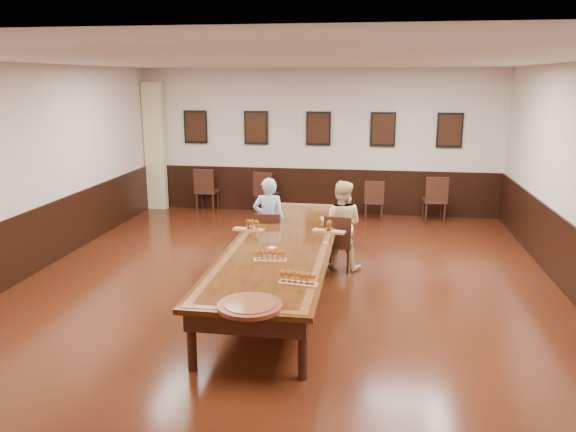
% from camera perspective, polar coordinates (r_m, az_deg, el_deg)
% --- Properties ---
extents(floor, '(8.00, 10.00, 0.02)m').
position_cam_1_polar(floor, '(8.11, -0.54, -7.79)').
color(floor, black).
rests_on(floor, ground).
extents(ceiling, '(8.00, 10.00, 0.02)m').
position_cam_1_polar(ceiling, '(7.54, -0.59, 15.60)').
color(ceiling, white).
rests_on(ceiling, floor).
extents(wall_back, '(8.00, 0.02, 3.20)m').
position_cam_1_polar(wall_back, '(12.58, 3.12, 7.53)').
color(wall_back, beige).
rests_on(wall_back, floor).
extents(wall_front, '(8.00, 0.02, 3.20)m').
position_cam_1_polar(wall_front, '(3.04, -16.32, -13.71)').
color(wall_front, beige).
rests_on(wall_front, floor).
extents(wall_left, '(0.02, 10.00, 3.20)m').
position_cam_1_polar(wall_left, '(9.19, -26.14, 3.80)').
color(wall_left, beige).
rests_on(wall_left, floor).
extents(chair_man, '(0.45, 0.48, 0.90)m').
position_cam_1_polar(chair_man, '(9.12, -2.00, -2.27)').
color(chair_man, black).
rests_on(chair_man, floor).
extents(chair_woman, '(0.49, 0.52, 0.91)m').
position_cam_1_polar(chair_woman, '(8.91, 5.24, -2.67)').
color(chair_woman, black).
rests_on(chair_woman, floor).
extents(spare_chair_a, '(0.48, 0.52, 1.00)m').
position_cam_1_polar(spare_chair_a, '(12.95, -8.23, 2.67)').
color(spare_chair_a, black).
rests_on(spare_chair_a, floor).
extents(spare_chair_b, '(0.55, 0.58, 0.96)m').
position_cam_1_polar(spare_chair_b, '(12.62, -2.19, 2.43)').
color(spare_chair_b, black).
rests_on(spare_chair_b, floor).
extents(spare_chair_c, '(0.42, 0.46, 0.88)m').
position_cam_1_polar(spare_chair_c, '(12.17, 8.71, 1.64)').
color(spare_chair_c, black).
rests_on(spare_chair_c, floor).
extents(spare_chair_d, '(0.50, 0.54, 0.99)m').
position_cam_1_polar(spare_chair_d, '(12.25, 14.66, 1.70)').
color(spare_chair_d, black).
rests_on(spare_chair_d, floor).
extents(person_man, '(0.54, 0.38, 1.43)m').
position_cam_1_polar(person_man, '(9.14, -1.95, -0.50)').
color(person_man, '#5395CF').
rests_on(person_man, floor).
extents(person_woman, '(0.77, 0.64, 1.42)m').
position_cam_1_polar(person_woman, '(8.93, 5.40, -0.92)').
color(person_woman, '#F5DD99').
rests_on(person_woman, floor).
extents(pink_phone, '(0.10, 0.16, 0.01)m').
position_cam_1_polar(pink_phone, '(7.79, 3.82, -2.77)').
color(pink_phone, '#CA4368').
rests_on(pink_phone, conference_table).
extents(curtain, '(0.45, 0.18, 2.90)m').
position_cam_1_polar(curtain, '(13.31, -13.37, 6.88)').
color(curtain, beige).
rests_on(curtain, floor).
extents(wainscoting, '(8.00, 10.00, 1.00)m').
position_cam_1_polar(wainscoting, '(7.93, -0.55, -4.37)').
color(wainscoting, black).
rests_on(wainscoting, floor).
extents(conference_table, '(1.40, 5.00, 0.76)m').
position_cam_1_polar(conference_table, '(7.90, -0.55, -3.60)').
color(conference_table, black).
rests_on(conference_table, floor).
extents(posters, '(6.14, 0.04, 0.74)m').
position_cam_1_polar(posters, '(12.48, 3.11, 8.87)').
color(posters, black).
rests_on(posters, wall_back).
extents(flight_a, '(0.48, 0.19, 0.17)m').
position_cam_1_polar(flight_a, '(8.42, -3.88, -0.96)').
color(flight_a, '#AD6E48').
rests_on(flight_a, conference_table).
extents(flight_b, '(0.51, 0.24, 0.18)m').
position_cam_1_polar(flight_b, '(8.33, 4.18, -1.11)').
color(flight_b, '#AD6E48').
rests_on(flight_b, conference_table).
extents(flight_c, '(0.42, 0.16, 0.15)m').
position_cam_1_polar(flight_c, '(7.01, -1.83, -4.07)').
color(flight_c, '#AD6E48').
rests_on(flight_c, conference_table).
extents(flight_d, '(0.46, 0.20, 0.16)m').
position_cam_1_polar(flight_d, '(6.23, 1.03, -6.38)').
color(flight_d, '#AD6E48').
rests_on(flight_d, conference_table).
extents(red_plate_grp, '(0.18, 0.18, 0.02)m').
position_cam_1_polar(red_plate_grp, '(7.53, -1.64, -3.29)').
color(red_plate_grp, red).
rests_on(red_plate_grp, conference_table).
extents(carved_platter, '(0.70, 0.70, 0.05)m').
position_cam_1_polar(carved_platter, '(5.67, -3.89, -9.08)').
color(carved_platter, '#5D2012').
rests_on(carved_platter, conference_table).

